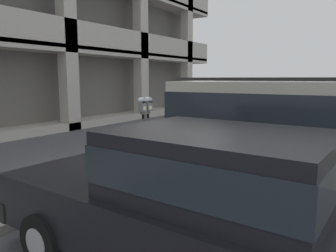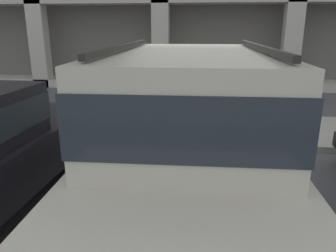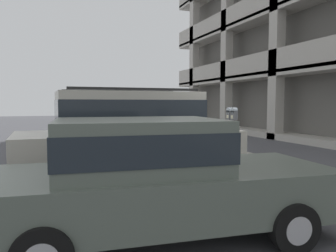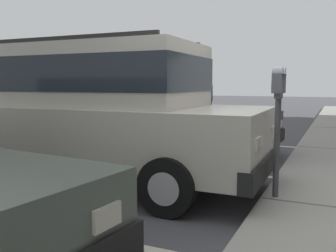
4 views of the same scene
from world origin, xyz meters
The scene contains 5 objects.
ground_plane centered at (0.00, 0.00, -0.05)m, with size 80.00×80.00×0.10m.
sidewalk centered at (0.00, 1.30, 0.06)m, with size 40.00×2.20×0.12m.
parking_stall_lines centered at (1.52, -1.40, 0.00)m, with size 12.32×4.80×0.01m.
silver_suv centered at (-0.18, -2.16, 1.09)m, with size 2.06×4.80×2.03m.
parking_meter_near centered at (-0.13, 0.35, 1.24)m, with size 0.35×0.12×1.51m.
Camera 2 is at (-0.06, -5.62, 2.20)m, focal length 35.00 mm.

